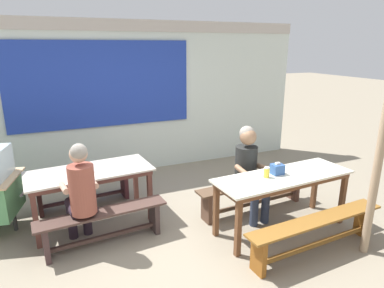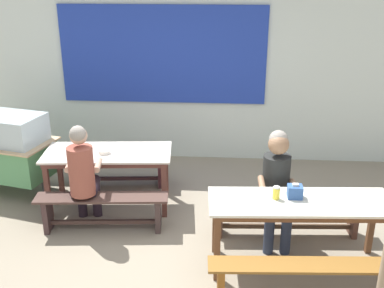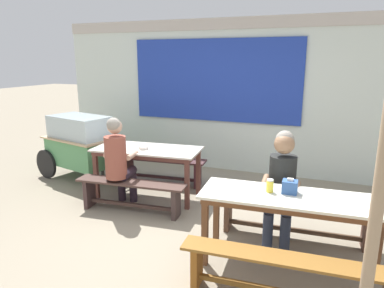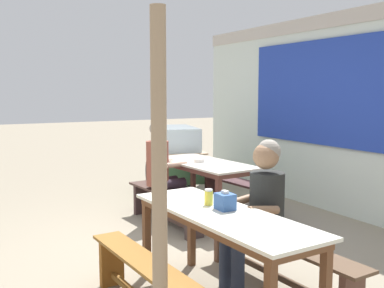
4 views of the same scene
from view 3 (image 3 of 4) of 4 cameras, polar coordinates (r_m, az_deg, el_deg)
name	(u,v)px [view 3 (image 3 of 4)]	position (r m, az deg, el deg)	size (l,w,h in m)	color
ground_plane	(180,234)	(4.31, -1.96, -14.44)	(40.00, 40.00, 0.00)	gray
backdrop_wall	(236,93)	(6.38, 7.28, 8.27)	(6.96, 0.23, 2.73)	silver
dining_table_far	(147,153)	(5.21, -7.30, -1.54)	(1.62, 0.84, 0.75)	beige
dining_table_near	(294,204)	(3.56, 16.38, -9.38)	(1.85, 0.71, 0.75)	silver
bench_far_back	(162,166)	(5.84, -4.89, -3.64)	(1.49, 0.43, 0.43)	#42282A
bench_far_front	(131,192)	(4.82, -9.97, -7.68)	(1.54, 0.40, 0.43)	#46302A
bench_near_back	(294,215)	(4.25, 16.29, -11.04)	(1.78, 0.36, 0.43)	brown
bench_near_front	(289,273)	(3.21, 15.55, -19.69)	(1.86, 0.35, 0.43)	brown
food_cart	(80,142)	(6.28, -17.85, 0.25)	(1.68, 1.06, 1.10)	#56995F
person_right_near_table	(282,180)	(4.03, 14.45, -5.70)	(0.42, 0.58, 1.27)	#2C364B
person_left_back_turned	(118,159)	(4.83, -12.00, -2.35)	(0.44, 0.54, 1.30)	#291E28
tissue_box	(290,187)	(3.57, 15.71, -6.75)	(0.15, 0.13, 0.15)	#305594
condiment_jar	(270,186)	(3.55, 12.62, -6.68)	(0.07, 0.07, 0.13)	yellow
soup_bowl	(143,148)	(5.14, -7.95, -0.58)	(0.14, 0.14, 0.05)	silver
wooden_support_post	(377,206)	(2.69, 28.06, -8.91)	(0.09, 0.09, 2.15)	#9F8466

